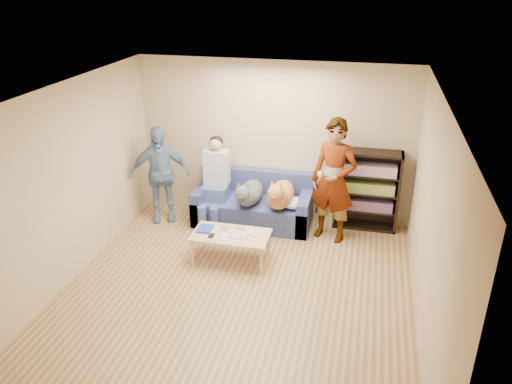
% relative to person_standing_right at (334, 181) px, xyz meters
% --- Properties ---
extents(ground, '(5.00, 5.00, 0.00)m').
position_rel_person_standing_right_xyz_m(ground, '(-1.05, -1.83, -0.96)').
color(ground, olive).
rests_on(ground, ground).
extents(ceiling, '(5.00, 5.00, 0.00)m').
position_rel_person_standing_right_xyz_m(ceiling, '(-1.05, -1.83, 1.64)').
color(ceiling, white).
rests_on(ceiling, ground).
extents(wall_back, '(4.50, 0.00, 4.50)m').
position_rel_person_standing_right_xyz_m(wall_back, '(-1.05, 0.67, 0.34)').
color(wall_back, tan).
rests_on(wall_back, ground).
extents(wall_front, '(4.50, 0.00, 4.50)m').
position_rel_person_standing_right_xyz_m(wall_front, '(-1.05, -4.33, 0.34)').
color(wall_front, tan).
rests_on(wall_front, ground).
extents(wall_left, '(0.00, 5.00, 5.00)m').
position_rel_person_standing_right_xyz_m(wall_left, '(-3.30, -1.83, 0.34)').
color(wall_left, tan).
rests_on(wall_left, ground).
extents(wall_right, '(0.00, 5.00, 5.00)m').
position_rel_person_standing_right_xyz_m(wall_right, '(1.20, -1.83, 0.34)').
color(wall_right, tan).
rests_on(wall_right, ground).
extents(blanket, '(0.44, 0.37, 0.15)m').
position_rel_person_standing_right_xyz_m(blanket, '(-0.60, 0.06, -0.46)').
color(blanket, silver).
rests_on(blanket, sofa).
extents(person_standing_right, '(0.81, 0.65, 1.92)m').
position_rel_person_standing_right_xyz_m(person_standing_right, '(0.00, 0.00, 0.00)').
color(person_standing_right, gray).
rests_on(person_standing_right, ground).
extents(person_standing_left, '(1.03, 0.74, 1.62)m').
position_rel_person_standing_right_xyz_m(person_standing_left, '(-2.81, 0.01, -0.15)').
color(person_standing_left, '#6A89AB').
rests_on(person_standing_left, ground).
extents(held_controller, '(0.05, 0.13, 0.03)m').
position_rel_person_standing_right_xyz_m(held_controller, '(-0.20, -0.20, 0.18)').
color(held_controller, silver).
rests_on(held_controller, person_standing_right).
extents(notebook_blue, '(0.20, 0.26, 0.03)m').
position_rel_person_standing_right_xyz_m(notebook_blue, '(-1.73, -0.94, -0.53)').
color(notebook_blue, '#1B3B95').
rests_on(notebook_blue, coffee_table).
extents(papers, '(0.26, 0.20, 0.02)m').
position_rel_person_standing_right_xyz_m(papers, '(-1.28, -1.09, -0.53)').
color(papers, white).
rests_on(papers, coffee_table).
extents(magazine, '(0.22, 0.17, 0.01)m').
position_rel_person_standing_right_xyz_m(magazine, '(-1.25, -1.07, -0.52)').
color(magazine, '#AAA088').
rests_on(magazine, coffee_table).
extents(camera_silver, '(0.11, 0.06, 0.05)m').
position_rel_person_standing_right_xyz_m(camera_silver, '(-1.45, -0.87, -0.51)').
color(camera_silver, silver).
rests_on(camera_silver, coffee_table).
extents(controller_a, '(0.04, 0.13, 0.03)m').
position_rel_person_standing_right_xyz_m(controller_a, '(-1.05, -0.89, -0.52)').
color(controller_a, white).
rests_on(controller_a, coffee_table).
extents(controller_b, '(0.09, 0.06, 0.03)m').
position_rel_person_standing_right_xyz_m(controller_b, '(-0.97, -0.97, -0.52)').
color(controller_b, silver).
rests_on(controller_b, coffee_table).
extents(headphone_cup_a, '(0.07, 0.07, 0.02)m').
position_rel_person_standing_right_xyz_m(headphone_cup_a, '(-1.13, -1.01, -0.53)').
color(headphone_cup_a, silver).
rests_on(headphone_cup_a, coffee_table).
extents(headphone_cup_b, '(0.07, 0.07, 0.02)m').
position_rel_person_standing_right_xyz_m(headphone_cup_b, '(-1.13, -0.93, -0.53)').
color(headphone_cup_b, silver).
rests_on(headphone_cup_b, coffee_table).
extents(pen_orange, '(0.13, 0.06, 0.01)m').
position_rel_person_standing_right_xyz_m(pen_orange, '(-1.35, -1.15, -0.54)').
color(pen_orange, orange).
rests_on(pen_orange, coffee_table).
extents(pen_black, '(0.13, 0.08, 0.01)m').
position_rel_person_standing_right_xyz_m(pen_black, '(-1.21, -0.81, -0.54)').
color(pen_black, black).
rests_on(pen_black, coffee_table).
extents(wallet, '(0.07, 0.12, 0.02)m').
position_rel_person_standing_right_xyz_m(wallet, '(-1.58, -1.11, -0.53)').
color(wallet, black).
rests_on(wallet, coffee_table).
extents(sofa, '(1.90, 0.85, 0.82)m').
position_rel_person_standing_right_xyz_m(sofa, '(-1.30, 0.26, -0.68)').
color(sofa, '#515B93').
rests_on(sofa, ground).
extents(person_seated, '(0.40, 0.73, 1.47)m').
position_rel_person_standing_right_xyz_m(person_seated, '(-1.90, 0.13, -0.19)').
color(person_seated, '#445295').
rests_on(person_seated, sofa).
extents(dog_gray, '(0.38, 1.23, 0.55)m').
position_rel_person_standing_right_xyz_m(dog_gray, '(-1.31, 0.01, -0.34)').
color(dog_gray, '#494C53').
rests_on(dog_gray, sofa).
extents(dog_tan, '(0.41, 1.16, 0.59)m').
position_rel_person_standing_right_xyz_m(dog_tan, '(-0.81, 0.03, -0.32)').
color(dog_tan, '#B77F37').
rests_on(dog_tan, sofa).
extents(coffee_table, '(1.10, 0.60, 0.42)m').
position_rel_person_standing_right_xyz_m(coffee_table, '(-1.33, -0.99, -0.59)').
color(coffee_table, '#D0B580').
rests_on(coffee_table, ground).
extents(bookshelf, '(1.00, 0.34, 1.30)m').
position_rel_person_standing_right_xyz_m(bookshelf, '(0.50, 0.50, -0.28)').
color(bookshelf, black).
rests_on(bookshelf, ground).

